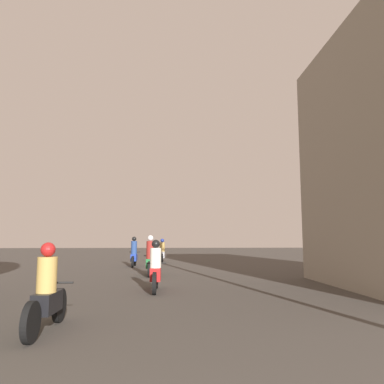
{
  "coord_description": "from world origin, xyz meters",
  "views": [
    {
      "loc": [
        0.72,
        -0.79,
        1.53
      ],
      "look_at": [
        1.71,
        17.18,
        3.76
      ],
      "focal_mm": 35.0,
      "sensor_mm": 36.0,
      "label": 1
    }
  ],
  "objects_px": {
    "motorcycle_black": "(47,295)",
    "motorcycle_red": "(156,270)",
    "motorcycle_silver": "(162,253)",
    "motorcycle_blue": "(134,255)",
    "motorcycle_green": "(150,260)"
  },
  "relations": [
    {
      "from": "motorcycle_red",
      "to": "motorcycle_blue",
      "type": "relative_size",
      "value": 1.04
    },
    {
      "from": "motorcycle_green",
      "to": "motorcycle_silver",
      "type": "xyz_separation_m",
      "value": [
        0.29,
        8.35,
        -0.04
      ]
    },
    {
      "from": "motorcycle_black",
      "to": "motorcycle_blue",
      "type": "distance_m",
      "value": 14.3
    },
    {
      "from": "motorcycle_silver",
      "to": "motorcycle_black",
      "type": "bearing_deg",
      "value": -92.62
    },
    {
      "from": "motorcycle_blue",
      "to": "motorcycle_silver",
      "type": "height_order",
      "value": "motorcycle_blue"
    },
    {
      "from": "motorcycle_black",
      "to": "motorcycle_red",
      "type": "xyz_separation_m",
      "value": [
        1.6,
        4.64,
        0.01
      ]
    },
    {
      "from": "motorcycle_black",
      "to": "motorcycle_blue",
      "type": "relative_size",
      "value": 1.08
    },
    {
      "from": "motorcycle_green",
      "to": "motorcycle_black",
      "type": "bearing_deg",
      "value": -100.19
    },
    {
      "from": "motorcycle_black",
      "to": "motorcycle_silver",
      "type": "height_order",
      "value": "motorcycle_silver"
    },
    {
      "from": "motorcycle_black",
      "to": "motorcycle_green",
      "type": "relative_size",
      "value": 1.07
    },
    {
      "from": "motorcycle_red",
      "to": "motorcycle_green",
      "type": "xyz_separation_m",
      "value": [
        -0.41,
        4.57,
        0.05
      ]
    },
    {
      "from": "motorcycle_green",
      "to": "motorcycle_blue",
      "type": "xyz_separation_m",
      "value": [
        -1.17,
        5.09,
        -0.01
      ]
    },
    {
      "from": "motorcycle_blue",
      "to": "motorcycle_silver",
      "type": "distance_m",
      "value": 3.57
    },
    {
      "from": "motorcycle_black",
      "to": "motorcycle_green",
      "type": "xyz_separation_m",
      "value": [
        1.19,
        9.2,
        0.06
      ]
    },
    {
      "from": "motorcycle_red",
      "to": "motorcycle_blue",
      "type": "distance_m",
      "value": 9.79
    }
  ]
}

